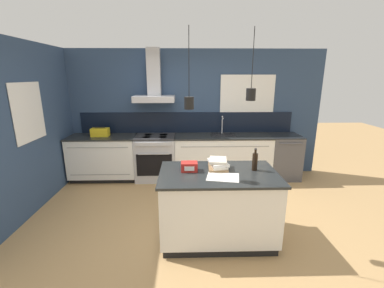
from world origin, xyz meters
TOP-DOWN VIEW (x-y plane):
  - ground_plane at (0.00, 0.00)m, footprint 16.00×16.00m
  - wall_back at (-0.03, 2.00)m, footprint 5.60×2.52m
  - wall_left at (-2.43, 0.70)m, footprint 0.08×3.80m
  - counter_run_left at (-1.70, 1.69)m, footprint 1.33×0.64m
  - counter_run_sink at (0.73, 1.69)m, footprint 1.96×0.64m
  - oven_range at (-0.64, 1.69)m, footprint 0.80×0.66m
  - dishwasher at (2.00, 1.69)m, footprint 0.60×0.65m
  - kitchen_island at (0.37, -0.36)m, footprint 1.48×0.91m
  - bottle_on_island at (0.84, -0.28)m, footprint 0.07×0.07m
  - book_stack at (0.38, -0.21)m, footprint 0.26×0.36m
  - red_supply_box at (0.01, -0.28)m, footprint 0.21×0.15m
  - paper_pile at (0.41, -0.51)m, footprint 0.43×0.36m
  - yellow_toolbox at (-1.73, 1.69)m, footprint 0.34×0.18m

SIDE VIEW (x-z plane):
  - ground_plane at x=0.00m, z-range 0.00..0.00m
  - oven_range at x=-0.64m, z-range 0.00..0.91m
  - dishwasher at x=2.00m, z-range 0.00..0.91m
  - kitchen_island at x=0.37m, z-range 0.00..0.91m
  - counter_run_left at x=-1.70m, z-range 0.01..0.92m
  - counter_run_sink at x=0.73m, z-range -0.18..1.10m
  - paper_pile at x=0.41m, z-range 0.91..0.92m
  - red_supply_box at x=0.01m, z-range 0.91..1.02m
  - book_stack at x=0.38m, z-range 0.91..1.04m
  - yellow_toolbox at x=-1.73m, z-range 0.90..1.09m
  - bottle_on_island at x=0.84m, z-range 0.88..1.17m
  - wall_left at x=-2.43m, z-range 0.00..2.60m
  - wall_back at x=-0.03m, z-range 0.06..2.66m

